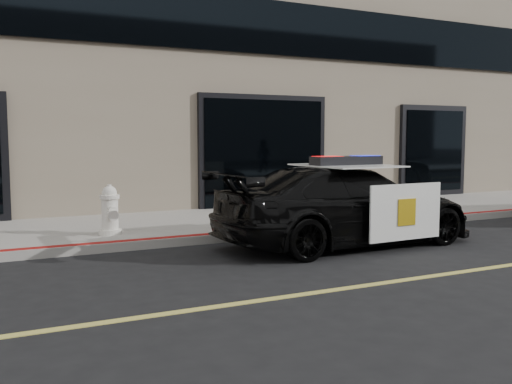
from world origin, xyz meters
name	(u,v)px	position (x,y,z in m)	size (l,w,h in m)	color
sidewalk_n	(336,214)	(0.00, 5.25, 0.07)	(60.00, 3.50, 0.15)	gray
police_car	(346,205)	(-1.78, 2.35, 0.68)	(2.29, 4.78, 1.53)	black
fire_hydrant	(110,211)	(-5.35, 4.32, 0.56)	(0.40, 0.55, 0.87)	white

